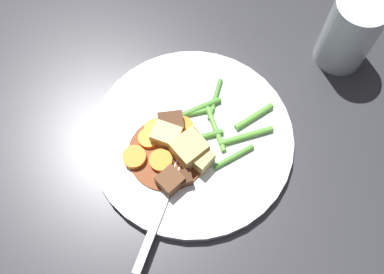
{
  "coord_description": "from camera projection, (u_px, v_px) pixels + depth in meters",
  "views": [
    {
      "loc": [
        0.07,
        0.21,
        0.55
      ],
      "look_at": [
        0.0,
        0.0,
        0.02
      ],
      "focal_mm": 41.53,
      "sensor_mm": 36.0,
      "label": 1
    }
  ],
  "objects": [
    {
      "name": "ground_plane",
      "position": [
        192.0,
        142.0,
        0.59
      ],
      "size": [
        3.0,
        3.0,
        0.0
      ],
      "primitive_type": "plane",
      "color": "#2D2D33"
    },
    {
      "name": "dinner_plate",
      "position": [
        192.0,
        139.0,
        0.58
      ],
      "size": [
        0.27,
        0.27,
        0.02
      ],
      "primitive_type": "cylinder",
      "color": "white",
      "rests_on": "ground_plane"
    },
    {
      "name": "stew_sauce",
      "position": [
        167.0,
        153.0,
        0.57
      ],
      "size": [
        0.1,
        0.1,
        0.0
      ],
      "primitive_type": "cylinder",
      "color": "brown",
      "rests_on": "dinner_plate"
    },
    {
      "name": "carrot_slice_0",
      "position": [
        134.0,
        158.0,
        0.56
      ],
      "size": [
        0.04,
        0.04,
        0.01
      ],
      "primitive_type": "cylinder",
      "rotation": [
        0.0,
        0.0,
        0.85
      ],
      "color": "orange",
      "rests_on": "dinner_plate"
    },
    {
      "name": "carrot_slice_1",
      "position": [
        156.0,
        130.0,
        0.58
      ],
      "size": [
        0.04,
        0.04,
        0.01
      ],
      "primitive_type": "cylinder",
      "rotation": [
        0.0,
        0.0,
        0.69
      ],
      "color": "orange",
      "rests_on": "dinner_plate"
    },
    {
      "name": "carrot_slice_2",
      "position": [
        149.0,
        139.0,
        0.57
      ],
      "size": [
        0.03,
        0.03,
        0.01
      ],
      "primitive_type": "cylinder",
      "rotation": [
        0.0,
        0.0,
        1.3
      ],
      "color": "orange",
      "rests_on": "dinner_plate"
    },
    {
      "name": "carrot_slice_3",
      "position": [
        161.0,
        161.0,
        0.56
      ],
      "size": [
        0.04,
        0.04,
        0.01
      ],
      "primitive_type": "cylinder",
      "rotation": [
        0.0,
        0.0,
        4.14
      ],
      "color": "orange",
      "rests_on": "dinner_plate"
    },
    {
      "name": "carrot_slice_4",
      "position": [
        182.0,
        128.0,
        0.58
      ],
      "size": [
        0.04,
        0.04,
        0.01
      ],
      "primitive_type": "cylinder",
      "rotation": [
        0.0,
        0.0,
        5.13
      ],
      "color": "orange",
      "rests_on": "dinner_plate"
    },
    {
      "name": "potato_chunk_0",
      "position": [
        198.0,
        160.0,
        0.55
      ],
      "size": [
        0.04,
        0.03,
        0.03
      ],
      "primitive_type": "cube",
      "rotation": [
        0.0,
        0.0,
        2.1
      ],
      "color": "#DBBC6B",
      "rests_on": "dinner_plate"
    },
    {
      "name": "potato_chunk_1",
      "position": [
        166.0,
        136.0,
        0.56
      ],
      "size": [
        0.04,
        0.04,
        0.02
      ],
      "primitive_type": "cube",
      "rotation": [
        0.0,
        0.0,
        4.03
      ],
      "color": "#E5CC7A",
      "rests_on": "dinner_plate"
    },
    {
      "name": "potato_chunk_2",
      "position": [
        189.0,
        149.0,
        0.55
      ],
      "size": [
        0.05,
        0.05,
        0.03
      ],
      "primitive_type": "cube",
      "rotation": [
        0.0,
        0.0,
        3.52
      ],
      "color": "#DBBC6B",
      "rests_on": "dinner_plate"
    },
    {
      "name": "meat_chunk_0",
      "position": [
        184.0,
        178.0,
        0.55
      ],
      "size": [
        0.02,
        0.02,
        0.02
      ],
      "primitive_type": "cube",
      "rotation": [
        0.0,
        0.0,
        1.52
      ],
      "color": "#4C2B19",
      "rests_on": "dinner_plate"
    },
    {
      "name": "meat_chunk_1",
      "position": [
        170.0,
        181.0,
        0.54
      ],
      "size": [
        0.04,
        0.04,
        0.02
      ],
      "primitive_type": "cube",
      "rotation": [
        0.0,
        0.0,
        2.0
      ],
      "color": "brown",
      "rests_on": "dinner_plate"
    },
    {
      "name": "meat_chunk_2",
      "position": [
        171.0,
        124.0,
        0.57
      ],
      "size": [
        0.04,
        0.03,
        0.02
      ],
      "primitive_type": "cube",
      "rotation": [
        0.0,
        0.0,
        4.51
      ],
      "color": "#56331E",
      "rests_on": "dinner_plate"
    },
    {
      "name": "green_bean_0",
      "position": [
        193.0,
        113.0,
        0.59
      ],
      "size": [
        0.06,
        0.01,
        0.01
      ],
      "primitive_type": "cylinder",
      "rotation": [
        0.0,
        1.57,
        3.05
      ],
      "color": "#599E38",
      "rests_on": "dinner_plate"
    },
    {
      "name": "green_bean_1",
      "position": [
        214.0,
        126.0,
        0.58
      ],
      "size": [
        0.01,
        0.07,
        0.01
      ],
      "primitive_type": "cylinder",
      "rotation": [
        0.0,
        1.57,
        4.71
      ],
      "color": "#66AD42",
      "rests_on": "dinner_plate"
    },
    {
      "name": "green_bean_2",
      "position": [
        246.0,
        136.0,
        0.57
      ],
      "size": [
        0.07,
        0.01,
        0.01
      ],
      "primitive_type": "cylinder",
      "rotation": [
        0.0,
        1.57,
        3.12
      ],
      "color": "#599E38",
      "rests_on": "dinner_plate"
    },
    {
      "name": "green_bean_3",
      "position": [
        215.0,
        99.0,
        0.6
      ],
      "size": [
        0.04,
        0.05,
        0.01
      ],
      "primitive_type": "cylinder",
      "rotation": [
        0.0,
        1.57,
        4.12
      ],
      "color": "#4C8E33",
      "rests_on": "dinner_plate"
    },
    {
      "name": "green_bean_4",
      "position": [
        202.0,
        107.0,
        0.59
      ],
      "size": [
        0.06,
        0.01,
        0.01
      ],
      "primitive_type": "cylinder",
      "rotation": [
        0.0,
        1.57,
        3.25
      ],
      "color": "#4C8E33",
      "rests_on": "dinner_plate"
    },
    {
      "name": "green_bean_5",
      "position": [
        254.0,
        117.0,
        0.58
      ],
      "size": [
        0.06,
        0.02,
        0.01
      ],
      "primitive_type": "cylinder",
      "rotation": [
        0.0,
        1.57,
        3.4
      ],
      "color": "#599E38",
      "rests_on": "dinner_plate"
    },
    {
      "name": "green_bean_6",
      "position": [
        234.0,
        157.0,
        0.56
      ],
      "size": [
        0.06,
        0.02,
        0.01
      ],
      "primitive_type": "cylinder",
      "rotation": [
        0.0,
        1.57,
        3.34
      ],
      "color": "#4C8E33",
      "rests_on": "dinner_plate"
    },
    {
      "name": "green_bean_7",
      "position": [
        199.0,
        138.0,
        0.57
      ],
      "size": [
        0.07,
        0.01,
        0.01
      ],
      "primitive_type": "cylinder",
      "rotation": [
        0.0,
        1.57,
        3.09
      ],
      "color": "#4C8E33",
      "rests_on": "dinner_plate"
    },
    {
      "name": "fork",
      "position": [
        165.0,
        199.0,
        0.54
      ],
      "size": [
        0.12,
        0.15,
        0.0
      ],
      "color": "silver",
      "rests_on": "dinner_plate"
    },
    {
      "name": "water_glass",
      "position": [
        350.0,
        32.0,
        0.59
      ],
      "size": [
        0.07,
        0.07,
        0.11
      ],
      "primitive_type": "cylinder",
      "color": "silver",
      "rests_on": "ground_plane"
    }
  ]
}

